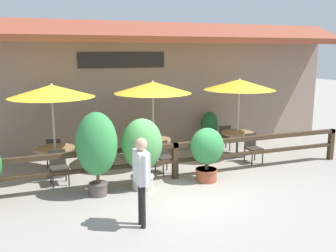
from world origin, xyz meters
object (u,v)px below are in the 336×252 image
chair_near_streetside (59,165)px  pedestrian (141,170)px  patio_umbrella_far (239,85)px  dining_table_far (237,137)px  patio_umbrella_near (52,91)px  potted_plant_small_flowering (209,129)px  dining_table_middle (153,144)px  chair_middle_wallside (145,142)px  potted_plant_entrance_palm (142,147)px  dining_table_near (55,153)px  chair_far_wallside (223,136)px  potted_plant_corner_fern (207,150)px  chair_far_streetside (253,146)px  chair_middle_streetside (164,155)px  patio_umbrella_middle (153,88)px  potted_plant_tall_tropical (97,146)px  chair_near_wallside (55,151)px

chair_near_streetside → pedestrian: pedestrian is taller
patio_umbrella_far → dining_table_far: (-0.00, 0.00, -1.65)m
patio_umbrella_near → potted_plant_small_flowering: size_ratio=1.94×
chair_near_streetside → dining_table_middle: bearing=9.8°
dining_table_middle → chair_middle_wallside: chair_middle_wallside is taller
potted_plant_entrance_palm → potted_plant_small_flowering: potted_plant_entrance_palm is taller
dining_table_near → chair_far_wallside: (5.47, 0.78, -0.13)m
chair_near_streetside → potted_plant_corner_fern: potted_plant_corner_fern is taller
chair_near_streetside → dining_table_far: chair_near_streetside is taller
patio_umbrella_near → potted_plant_corner_fern: patio_umbrella_near is taller
chair_far_streetside → dining_table_middle: bearing=160.9°
patio_umbrella_near → chair_middle_streetside: patio_umbrella_near is taller
patio_umbrella_middle → potted_plant_entrance_palm: patio_umbrella_middle is taller
chair_middle_streetside → potted_plant_entrance_palm: 1.40m
chair_middle_wallside → potted_plant_tall_tropical: size_ratio=0.44×
chair_middle_wallside → chair_near_wallside: bearing=-10.3°
patio_umbrella_far → potted_plant_tall_tropical: patio_umbrella_far is taller
patio_umbrella_near → chair_middle_wallside: 3.36m
chair_middle_streetside → potted_plant_corner_fern: potted_plant_corner_fern is taller
chair_middle_streetside → potted_plant_entrance_palm: bearing=-147.8°
chair_near_streetside → patio_umbrella_far: (5.52, 0.71, 1.78)m
dining_table_middle → patio_umbrella_far: (2.80, -0.02, 1.65)m
patio_umbrella_near → patio_umbrella_middle: bearing=0.3°
dining_table_near → chair_near_wallside: bearing=88.5°
potted_plant_tall_tropical → potted_plant_small_flowering: (4.31, 2.97, -0.48)m
dining_table_far → chair_near_streetside: bearing=-172.6°
patio_umbrella_middle → potted_plant_entrance_palm: 2.31m
patio_umbrella_middle → potted_plant_small_flowering: 3.07m
potted_plant_small_flowering → potted_plant_tall_tropical: bearing=-145.5°
dining_table_far → chair_far_wallside: 0.79m
dining_table_middle → chair_middle_wallside: (-0.01, 0.80, -0.13)m
chair_near_wallside → pedestrian: (1.29, -4.38, 0.62)m
patio_umbrella_middle → chair_middle_wallside: 1.95m
patio_umbrella_far → chair_near_streetside: bearing=-172.6°
chair_far_wallside → dining_table_far: bearing=104.2°
chair_middle_wallside → potted_plant_tall_tropical: bearing=41.5°
patio_umbrella_near → dining_table_middle: 3.20m
dining_table_far → dining_table_middle: bearing=179.7°
chair_far_wallside → potted_plant_entrance_palm: bearing=44.1°
chair_far_wallside → potted_plant_small_flowering: (-0.34, 0.38, 0.21)m
dining_table_near → chair_middle_streetside: (2.78, -0.79, -0.13)m
dining_table_near → dining_table_far: 5.54m
patio_umbrella_far → potted_plant_tall_tropical: 5.18m
potted_plant_entrance_palm → potted_plant_corner_fern: bearing=-2.4°
chair_middle_streetside → chair_middle_wallside: size_ratio=1.00×
chair_near_wallside → patio_umbrella_middle: patio_umbrella_middle is taller
patio_umbrella_middle → chair_far_wallside: patio_umbrella_middle is taller
dining_table_far → pedestrian: 5.61m
chair_near_wallside → potted_plant_small_flowering: bearing=-161.0°
dining_table_near → potted_plant_small_flowering: (5.12, 1.15, 0.07)m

